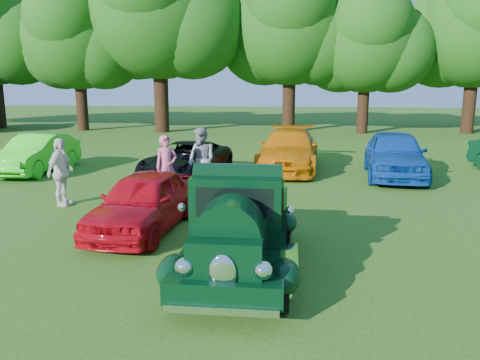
# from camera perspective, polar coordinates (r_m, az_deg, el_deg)

# --- Properties ---
(ground) EXTENTS (120.00, 120.00, 0.00)m
(ground) POSITION_cam_1_polar(r_m,az_deg,el_deg) (9.22, -2.66, -9.22)
(ground) COLOR #284B11
(ground) RESTS_ON ground
(hero_pickup) EXTENTS (2.13, 4.58, 1.79)m
(hero_pickup) POSITION_cam_1_polar(r_m,az_deg,el_deg) (8.37, -0.06, -5.79)
(hero_pickup) COLOR black
(hero_pickup) RESTS_ON ground
(red_convertible) EXTENTS (1.92, 4.06, 1.34)m
(red_convertible) POSITION_cam_1_polar(r_m,az_deg,el_deg) (10.81, -11.70, -2.58)
(red_convertible) COLOR #AE0712
(red_convertible) RESTS_ON ground
(back_car_lime) EXTENTS (1.50, 4.29, 1.41)m
(back_car_lime) POSITION_cam_1_polar(r_m,az_deg,el_deg) (19.14, -23.51, 2.96)
(back_car_lime) COLOR #2CDA1D
(back_car_lime) RESTS_ON ground
(back_car_black) EXTENTS (3.01, 4.93, 1.28)m
(back_car_black) POSITION_cam_1_polar(r_m,az_deg,el_deg) (16.55, -6.57, 2.40)
(back_car_black) COLOR black
(back_car_black) RESTS_ON ground
(back_car_orange) EXTENTS (2.52, 5.49, 1.56)m
(back_car_orange) POSITION_cam_1_polar(r_m,az_deg,el_deg) (18.17, 5.96, 3.68)
(back_car_orange) COLOR #CA6C07
(back_car_orange) RESTS_ON ground
(back_car_blue) EXTENTS (2.45, 5.05, 1.66)m
(back_car_blue) POSITION_cam_1_polar(r_m,az_deg,el_deg) (17.49, 18.34, 3.01)
(back_car_blue) COLOR #0D3995
(back_car_blue) RESTS_ON ground
(spectator_pink) EXTENTS (0.80, 0.75, 1.84)m
(spectator_pink) POSITION_cam_1_polar(r_m,az_deg,el_deg) (13.70, -8.94, 1.58)
(spectator_pink) COLOR #C35079
(spectator_pink) RESTS_ON ground
(spectator_grey) EXTENTS (1.22, 1.19, 1.98)m
(spectator_grey) POSITION_cam_1_polar(r_m,az_deg,el_deg) (14.45, -4.72, 2.48)
(spectator_grey) COLOR gray
(spectator_grey) RESTS_ON ground
(spectator_white) EXTENTS (0.57, 1.13, 1.85)m
(spectator_white) POSITION_cam_1_polar(r_m,az_deg,el_deg) (13.59, -21.01, 0.89)
(spectator_white) COLOR silver
(spectator_white) RESTS_ON ground
(tree_line) EXTENTS (64.12, 10.84, 12.46)m
(tree_line) POSITION_cam_1_polar(r_m,az_deg,el_deg) (32.92, 4.67, 18.26)
(tree_line) COLOR black
(tree_line) RESTS_ON ground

